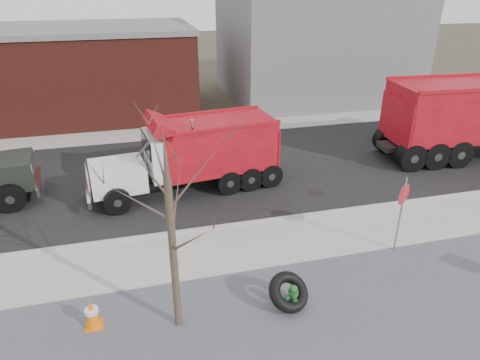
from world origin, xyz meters
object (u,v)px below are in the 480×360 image
object	(u,v)px
stop_sign	(403,202)
dump_truck_red_a	(480,114)
fire_hydrant	(293,298)
truck_tire	(288,292)
dump_truck_red_b	(195,152)

from	to	relation	value
stop_sign	dump_truck_red_a	xyz separation A→B (m)	(8.10, 6.20, 0.30)
fire_hydrant	stop_sign	bearing A→B (deg)	22.14
truck_tire	dump_truck_red_b	world-z (taller)	dump_truck_red_b
truck_tire	dump_truck_red_b	size ratio (longest dim) A/B	0.18
dump_truck_red_a	dump_truck_red_b	world-z (taller)	dump_truck_red_a
dump_truck_red_a	dump_truck_red_b	size ratio (longest dim) A/B	1.34
dump_truck_red_a	dump_truck_red_b	distance (m)	13.48
stop_sign	dump_truck_red_b	bearing A→B (deg)	123.41
dump_truck_red_a	dump_truck_red_b	xyz separation A→B (m)	(-13.47, -0.32, -0.43)
stop_sign	dump_truck_red_a	bearing A→B (deg)	28.47
truck_tire	dump_truck_red_b	distance (m)	7.64
stop_sign	dump_truck_red_a	world-z (taller)	dump_truck_red_a
truck_tire	dump_truck_red_a	world-z (taller)	dump_truck_red_a
fire_hydrant	stop_sign	distance (m)	4.59
truck_tire	dump_truck_red_a	size ratio (longest dim) A/B	0.14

